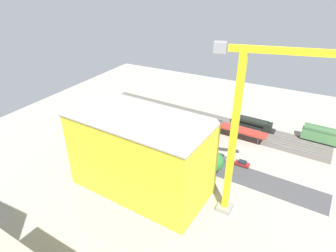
{
  "coord_description": "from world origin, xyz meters",
  "views": [
    {
      "loc": [
        -35.16,
        74.86,
        52.78
      ],
      "look_at": [
        4.99,
        -1.28,
        6.27
      ],
      "focal_mm": 30.66,
      "sensor_mm": 36.0,
      "label": 1
    }
  ],
  "objects_px": {
    "tower_crane": "(239,129)",
    "box_truck_0": "(186,163)",
    "platform_canopy_near": "(196,118)",
    "traffic_light": "(119,133)",
    "locomotive": "(254,123)",
    "street_tree_0": "(87,125)",
    "street_tree_1": "(178,148)",
    "street_tree_2": "(214,162)",
    "passenger_coach": "(329,136)",
    "parked_car_3": "(177,145)",
    "construction_building": "(141,155)",
    "parked_car_0": "(242,164)",
    "parked_car_1": "(220,157)",
    "parked_car_2": "(198,151)"
  },
  "relations": [
    {
      "from": "street_tree_1",
      "to": "traffic_light",
      "type": "bearing_deg",
      "value": -1.87
    },
    {
      "from": "locomotive",
      "to": "box_truck_0",
      "type": "xyz_separation_m",
      "value": [
        12.15,
        35.25,
        -0.16
      ]
    },
    {
      "from": "passenger_coach",
      "to": "construction_building",
      "type": "xyz_separation_m",
      "value": [
        44.74,
        48.85,
        7.42
      ]
    },
    {
      "from": "locomotive",
      "to": "street_tree_0",
      "type": "distance_m",
      "value": 61.99
    },
    {
      "from": "parked_car_0",
      "to": "traffic_light",
      "type": "bearing_deg",
      "value": 10.21
    },
    {
      "from": "locomotive",
      "to": "box_truck_0",
      "type": "height_order",
      "value": "locomotive"
    },
    {
      "from": "passenger_coach",
      "to": "parked_car_0",
      "type": "distance_m",
      "value": 34.81
    },
    {
      "from": "box_truck_0",
      "to": "street_tree_1",
      "type": "distance_m",
      "value": 4.98
    },
    {
      "from": "parked_car_3",
      "to": "street_tree_1",
      "type": "bearing_deg",
      "value": 117.33
    },
    {
      "from": "construction_building",
      "to": "street_tree_0",
      "type": "distance_m",
      "value": 35.56
    },
    {
      "from": "passenger_coach",
      "to": "construction_building",
      "type": "height_order",
      "value": "construction_building"
    },
    {
      "from": "passenger_coach",
      "to": "parked_car_3",
      "type": "height_order",
      "value": "passenger_coach"
    },
    {
      "from": "parked_car_1",
      "to": "box_truck_0",
      "type": "bearing_deg",
      "value": 50.7
    },
    {
      "from": "locomotive",
      "to": "parked_car_0",
      "type": "distance_m",
      "value": 26.42
    },
    {
      "from": "tower_crane",
      "to": "box_truck_0",
      "type": "relative_size",
      "value": 4.14
    },
    {
      "from": "platform_canopy_near",
      "to": "parked_car_0",
      "type": "distance_m",
      "value": 28.2
    },
    {
      "from": "construction_building",
      "to": "street_tree_0",
      "type": "height_order",
      "value": "construction_building"
    },
    {
      "from": "passenger_coach",
      "to": "street_tree_1",
      "type": "height_order",
      "value": "street_tree_1"
    },
    {
      "from": "parked_car_1",
      "to": "tower_crane",
      "type": "height_order",
      "value": "tower_crane"
    },
    {
      "from": "locomotive",
      "to": "street_tree_0",
      "type": "xyz_separation_m",
      "value": [
        51.31,
        34.68,
        2.78
      ]
    },
    {
      "from": "tower_crane",
      "to": "box_truck_0",
      "type": "distance_m",
      "value": 29.35
    },
    {
      "from": "street_tree_2",
      "to": "traffic_light",
      "type": "relative_size",
      "value": 1.2
    },
    {
      "from": "street_tree_0",
      "to": "street_tree_1",
      "type": "relative_size",
      "value": 0.91
    },
    {
      "from": "parked_car_0",
      "to": "street_tree_1",
      "type": "xyz_separation_m",
      "value": [
        18.07,
        8.09,
        4.76
      ]
    },
    {
      "from": "locomotive",
      "to": "parked_car_2",
      "type": "relative_size",
      "value": 3.69
    },
    {
      "from": "construction_building",
      "to": "traffic_light",
      "type": "bearing_deg",
      "value": -35.01
    },
    {
      "from": "construction_building",
      "to": "traffic_light",
      "type": "xyz_separation_m",
      "value": [
        18.78,
        -15.26,
        -6.29
      ]
    },
    {
      "from": "parked_car_3",
      "to": "tower_crane",
      "type": "bearing_deg",
      "value": 140.05
    },
    {
      "from": "parked_car_2",
      "to": "construction_building",
      "type": "distance_m",
      "value": 25.94
    },
    {
      "from": "box_truck_0",
      "to": "street_tree_0",
      "type": "relative_size",
      "value": 1.41
    },
    {
      "from": "parked_car_3",
      "to": "traffic_light",
      "type": "xyz_separation_m",
      "value": [
        18.38,
        7.64,
        3.54
      ]
    },
    {
      "from": "street_tree_0",
      "to": "traffic_light",
      "type": "distance_m",
      "value": 13.35
    },
    {
      "from": "platform_canopy_near",
      "to": "construction_building",
      "type": "relative_size",
      "value": 1.51
    },
    {
      "from": "street_tree_1",
      "to": "street_tree_2",
      "type": "relative_size",
      "value": 1.0
    },
    {
      "from": "street_tree_1",
      "to": "construction_building",
      "type": "bearing_deg",
      "value": 74.82
    },
    {
      "from": "locomotive",
      "to": "street_tree_0",
      "type": "relative_size",
      "value": 2.28
    },
    {
      "from": "passenger_coach",
      "to": "box_truck_0",
      "type": "distance_m",
      "value": 51.59
    },
    {
      "from": "parked_car_0",
      "to": "construction_building",
      "type": "xyz_separation_m",
      "value": [
        22.01,
        22.61,
        9.86
      ]
    },
    {
      "from": "locomotive",
      "to": "parked_car_1",
      "type": "height_order",
      "value": "locomotive"
    },
    {
      "from": "parked_car_1",
      "to": "construction_building",
      "type": "xyz_separation_m",
      "value": [
        14.68,
        22.89,
        9.9
      ]
    },
    {
      "from": "platform_canopy_near",
      "to": "parked_car_3",
      "type": "distance_m",
      "value": 16.55
    },
    {
      "from": "traffic_light",
      "to": "street_tree_0",
      "type": "bearing_deg",
      "value": 4.65
    },
    {
      "from": "construction_building",
      "to": "street_tree_2",
      "type": "bearing_deg",
      "value": -134.11
    },
    {
      "from": "platform_canopy_near",
      "to": "street_tree_2",
      "type": "distance_m",
      "value": 30.02
    },
    {
      "from": "parked_car_0",
      "to": "traffic_light",
      "type": "height_order",
      "value": "traffic_light"
    },
    {
      "from": "tower_crane",
      "to": "box_truck_0",
      "type": "height_order",
      "value": "tower_crane"
    },
    {
      "from": "locomotive",
      "to": "construction_building",
      "type": "xyz_separation_m",
      "value": [
        19.24,
        48.85,
        8.68
      ]
    },
    {
      "from": "platform_canopy_near",
      "to": "street_tree_1",
      "type": "xyz_separation_m",
      "value": [
        -4.55,
        24.67,
        1.77
      ]
    },
    {
      "from": "platform_canopy_near",
      "to": "traffic_light",
      "type": "distance_m",
      "value": 30.04
    },
    {
      "from": "street_tree_0",
      "to": "parked_car_2",
      "type": "bearing_deg",
      "value": -167.43
    }
  ]
}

